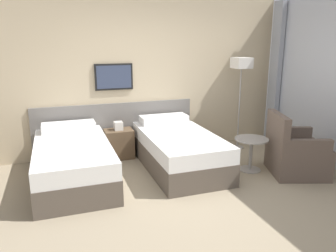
{
  "coord_description": "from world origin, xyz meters",
  "views": [
    {
      "loc": [
        -1.55,
        -3.54,
        1.94
      ],
      "look_at": [
        0.01,
        0.94,
        0.71
      ],
      "focal_mm": 35.0,
      "sensor_mm": 36.0,
      "label": 1
    }
  ],
  "objects_px": {
    "nightstand": "(119,143)",
    "floor_lamp": "(241,70)",
    "side_table": "(251,148)",
    "bed_near_window": "(178,150)",
    "armchair": "(295,154)",
    "bed_near_door": "(73,162)"
  },
  "relations": [
    {
      "from": "nightstand",
      "to": "side_table",
      "type": "xyz_separation_m",
      "value": [
        1.8,
        -1.22,
        0.1
      ]
    },
    {
      "from": "side_table",
      "to": "armchair",
      "type": "height_order",
      "value": "armchair"
    },
    {
      "from": "nightstand",
      "to": "armchair",
      "type": "xyz_separation_m",
      "value": [
        2.35,
        -1.55,
        0.04
      ]
    },
    {
      "from": "bed_near_window",
      "to": "nightstand",
      "type": "bearing_deg",
      "value": 137.13
    },
    {
      "from": "nightstand",
      "to": "side_table",
      "type": "bearing_deg",
      "value": -34.14
    },
    {
      "from": "floor_lamp",
      "to": "armchair",
      "type": "distance_m",
      "value": 1.78
    },
    {
      "from": "bed_near_door",
      "to": "armchair",
      "type": "height_order",
      "value": "armchair"
    },
    {
      "from": "nightstand",
      "to": "armchair",
      "type": "bearing_deg",
      "value": -33.41
    },
    {
      "from": "floor_lamp",
      "to": "side_table",
      "type": "distance_m",
      "value": 1.54
    },
    {
      "from": "nightstand",
      "to": "floor_lamp",
      "type": "bearing_deg",
      "value": -5.24
    },
    {
      "from": "bed_near_window",
      "to": "armchair",
      "type": "height_order",
      "value": "armchair"
    },
    {
      "from": "armchair",
      "to": "bed_near_window",
      "type": "bearing_deg",
      "value": 81.52
    },
    {
      "from": "bed_near_door",
      "to": "side_table",
      "type": "height_order",
      "value": "bed_near_door"
    },
    {
      "from": "floor_lamp",
      "to": "armchair",
      "type": "height_order",
      "value": "floor_lamp"
    },
    {
      "from": "nightstand",
      "to": "armchair",
      "type": "distance_m",
      "value": 2.82
    },
    {
      "from": "bed_near_window",
      "to": "floor_lamp",
      "type": "height_order",
      "value": "floor_lamp"
    },
    {
      "from": "bed_near_window",
      "to": "side_table",
      "type": "height_order",
      "value": "bed_near_window"
    },
    {
      "from": "bed_near_window",
      "to": "bed_near_door",
      "type": "bearing_deg",
      "value": 180.0
    },
    {
      "from": "bed_near_window",
      "to": "floor_lamp",
      "type": "bearing_deg",
      "value": 21.21
    },
    {
      "from": "side_table",
      "to": "armchair",
      "type": "xyz_separation_m",
      "value": [
        0.55,
        -0.33,
        -0.06
      ]
    },
    {
      "from": "bed_near_window",
      "to": "nightstand",
      "type": "relative_size",
      "value": 3.05
    },
    {
      "from": "bed_near_door",
      "to": "bed_near_window",
      "type": "relative_size",
      "value": 1.0
    }
  ]
}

